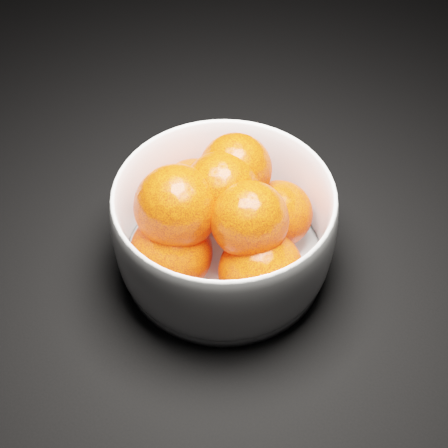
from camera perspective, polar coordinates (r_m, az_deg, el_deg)
The scene contains 2 objects.
bowl at distance 0.62m, azimuth 0.00°, elevation -0.33°, with size 0.22×0.22×0.11m.
orange_pile at distance 0.61m, azimuth -0.41°, elevation 0.63°, with size 0.19×0.18×0.13m.
Camera 1 is at (0.09, -0.07, 0.52)m, focal length 50.00 mm.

